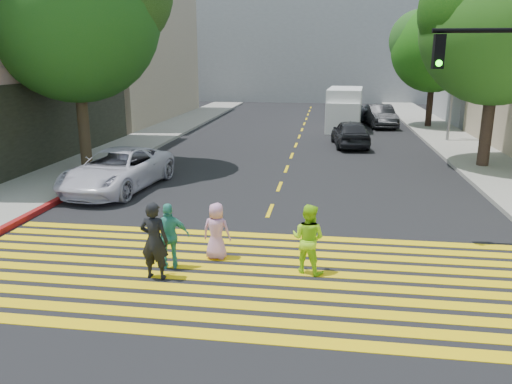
% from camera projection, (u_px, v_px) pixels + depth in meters
% --- Properties ---
extents(ground, '(120.00, 120.00, 0.00)m').
position_uv_depth(ground, '(234.00, 302.00, 9.60)').
color(ground, black).
extents(sidewalk_left, '(3.00, 40.00, 0.15)m').
position_uv_depth(sidewalk_left, '(167.00, 130.00, 31.77)').
color(sidewalk_left, gray).
rests_on(sidewalk_left, ground).
extents(sidewalk_right, '(3.00, 60.00, 0.15)m').
position_uv_depth(sidewalk_right, '(478.00, 159.00, 22.73)').
color(sidewalk_right, gray).
rests_on(sidewalk_right, ground).
extents(curb_red, '(0.20, 8.00, 0.16)m').
position_uv_depth(curb_red, '(60.00, 199.00, 16.26)').
color(curb_red, maroon).
rests_on(curb_red, ground).
extents(crosswalk, '(13.40, 5.30, 0.01)m').
position_uv_depth(crosswalk, '(245.00, 274.00, 10.81)').
color(crosswalk, yellow).
rests_on(crosswalk, ground).
extents(lane_line, '(0.12, 34.40, 0.01)m').
position_uv_depth(lane_line, '(301.00, 133.00, 31.09)').
color(lane_line, yellow).
rests_on(lane_line, ground).
extents(building_left_tan, '(12.00, 16.00, 10.00)m').
position_uv_depth(building_left_tan, '(92.00, 51.00, 37.25)').
color(building_left_tan, tan).
rests_on(building_left_tan, ground).
extents(backdrop_block, '(30.00, 8.00, 12.00)m').
position_uv_depth(backdrop_block, '(315.00, 44.00, 53.89)').
color(backdrop_block, gray).
rests_on(backdrop_block, ground).
extents(tree_left, '(7.94, 7.64, 9.61)m').
position_uv_depth(tree_left, '(76.00, 6.00, 19.17)').
color(tree_left, '#4A3C28').
rests_on(tree_left, ground).
extents(tree_right_near, '(6.93, 6.43, 8.93)m').
position_uv_depth(tree_right_near, '(502.00, 18.00, 19.60)').
color(tree_right_near, black).
rests_on(tree_right_near, ground).
extents(tree_right_far, '(7.34, 7.11, 7.97)m').
position_uv_depth(tree_right_far, '(436.00, 44.00, 31.83)').
color(tree_right_far, black).
rests_on(tree_right_far, ground).
extents(pedestrian_man, '(0.65, 0.46, 1.69)m').
position_uv_depth(pedestrian_man, '(154.00, 241.00, 10.45)').
color(pedestrian_man, black).
rests_on(pedestrian_man, ground).
extents(pedestrian_woman, '(0.91, 0.82, 1.55)m').
position_uv_depth(pedestrian_woman, '(308.00, 239.00, 10.76)').
color(pedestrian_woman, '#A6F21E').
rests_on(pedestrian_woman, ground).
extents(pedestrian_child, '(0.69, 0.49, 1.34)m').
position_uv_depth(pedestrian_child, '(216.00, 231.00, 11.54)').
color(pedestrian_child, '#D692C2').
rests_on(pedestrian_child, ground).
extents(pedestrian_extra, '(0.94, 0.59, 1.50)m').
position_uv_depth(pedestrian_extra, '(169.00, 236.00, 10.99)').
color(pedestrian_extra, teal).
rests_on(pedestrian_extra, ground).
extents(white_sedan, '(2.94, 5.39, 1.43)m').
position_uv_depth(white_sedan, '(117.00, 170.00, 17.63)').
color(white_sedan, silver).
rests_on(white_sedan, ground).
extents(dark_car_near, '(2.10, 4.33, 1.43)m').
position_uv_depth(dark_car_near, '(350.00, 133.00, 26.19)').
color(dark_car_near, black).
rests_on(dark_car_near, ground).
extents(silver_car, '(2.32, 4.70, 1.32)m').
position_uv_depth(silver_car, '(354.00, 111.00, 37.32)').
color(silver_car, '#8994A1').
rests_on(silver_car, ground).
extents(dark_car_parked, '(2.15, 4.64, 1.47)m').
position_uv_depth(dark_car_parked, '(380.00, 116.00, 33.67)').
color(dark_car_parked, black).
rests_on(dark_car_parked, ground).
extents(white_van, '(2.48, 5.71, 2.63)m').
position_uv_depth(white_van, '(344.00, 110.00, 32.44)').
color(white_van, white).
rests_on(white_van, ground).
extents(street_lamp, '(1.86, 0.49, 8.24)m').
position_uv_depth(street_lamp, '(452.00, 54.00, 26.33)').
color(street_lamp, gray).
rests_on(street_lamp, ground).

